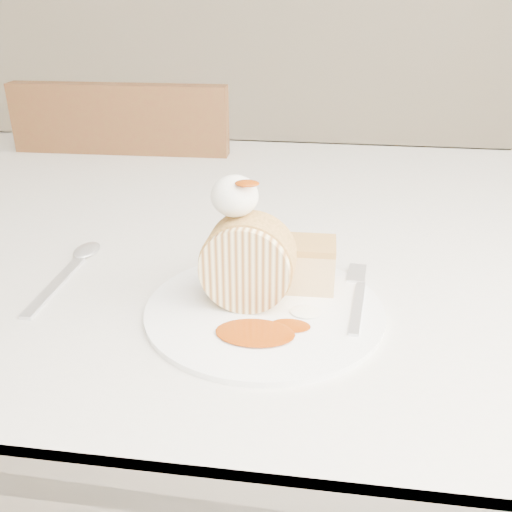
# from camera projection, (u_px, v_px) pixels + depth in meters

# --- Properties ---
(table) EXTENTS (1.40, 0.90, 0.75)m
(table) POSITION_uv_depth(u_px,v_px,m) (259.00, 280.00, 0.82)
(table) COLOR silver
(table) RESTS_ON ground
(chair_far) EXTENTS (0.43, 0.43, 0.88)m
(chair_far) POSITION_uv_depth(u_px,v_px,m) (148.00, 246.00, 1.31)
(chair_far) COLOR brown
(chair_far) RESTS_ON ground
(plate) EXTENTS (0.24, 0.24, 0.01)m
(plate) POSITION_uv_depth(u_px,v_px,m) (265.00, 310.00, 0.57)
(plate) COLOR white
(plate) RESTS_ON table
(roulade_slice) EXTENTS (0.09, 0.05, 0.09)m
(roulade_slice) POSITION_uv_depth(u_px,v_px,m) (248.00, 263.00, 0.56)
(roulade_slice) COLOR #FFEEB1
(roulade_slice) RESTS_ON plate
(cake_chunk) EXTENTS (0.05, 0.05, 0.04)m
(cake_chunk) POSITION_uv_depth(u_px,v_px,m) (309.00, 267.00, 0.60)
(cake_chunk) COLOR tan
(cake_chunk) RESTS_ON plate
(whipped_cream) EXTENTS (0.05, 0.05, 0.04)m
(whipped_cream) POSITION_uv_depth(u_px,v_px,m) (235.00, 196.00, 0.54)
(whipped_cream) COLOR white
(whipped_cream) RESTS_ON roulade_slice
(caramel_drizzle) EXTENTS (0.02, 0.02, 0.01)m
(caramel_drizzle) POSITION_uv_depth(u_px,v_px,m) (247.00, 178.00, 0.52)
(caramel_drizzle) COLOR #8D3305
(caramel_drizzle) RESTS_ON whipped_cream
(caramel_pool) EXTENTS (0.08, 0.05, 0.00)m
(caramel_pool) POSITION_uv_depth(u_px,v_px,m) (255.00, 333.00, 0.52)
(caramel_pool) COLOR #8D3305
(caramel_pool) RESTS_ON plate
(fork) EXTENTS (0.03, 0.14, 0.00)m
(fork) POSITION_uv_depth(u_px,v_px,m) (357.00, 308.00, 0.56)
(fork) COLOR silver
(fork) RESTS_ON plate
(spoon) EXTENTS (0.03, 0.17, 0.00)m
(spoon) POSITION_uv_depth(u_px,v_px,m) (55.00, 286.00, 0.62)
(spoon) COLOR silver
(spoon) RESTS_ON table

